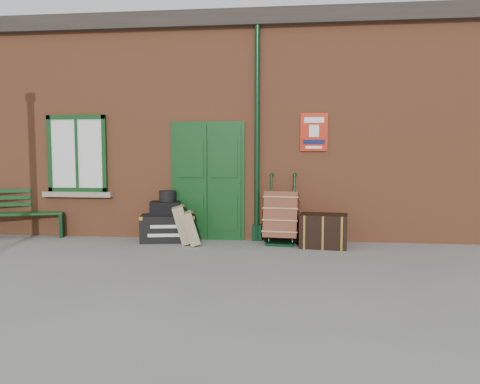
# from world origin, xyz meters

# --- Properties ---
(ground) EXTENTS (80.00, 80.00, 0.00)m
(ground) POSITION_xyz_m (0.00, 0.00, 0.00)
(ground) COLOR gray
(ground) RESTS_ON ground
(station_building) EXTENTS (10.30, 4.30, 4.36)m
(station_building) POSITION_xyz_m (-0.00, 3.49, 2.16)
(station_building) COLOR #9D5432
(station_building) RESTS_ON ground
(bench) EXTENTS (1.66, 0.95, 0.98)m
(bench) POSITION_xyz_m (-4.00, 1.32, 0.49)
(bench) COLOR #103C15
(bench) RESTS_ON ground
(houdini_trunk) EXTENTS (1.09, 0.73, 0.50)m
(houdini_trunk) POSITION_xyz_m (-1.01, 1.20, 0.25)
(houdini_trunk) COLOR black
(houdini_trunk) RESTS_ON ground
(strongbox) EXTENTS (0.62, 0.50, 0.25)m
(strongbox) POSITION_xyz_m (-1.06, 1.20, 0.63)
(strongbox) COLOR black
(strongbox) RESTS_ON houdini_trunk
(hatbox) EXTENTS (0.35, 0.35, 0.20)m
(hatbox) POSITION_xyz_m (-1.03, 1.23, 0.86)
(hatbox) COLOR black
(hatbox) RESTS_ON strongbox
(suitcase_back) EXTENTS (0.48, 0.57, 0.71)m
(suitcase_back) POSITION_xyz_m (-0.69, 1.00, 0.36)
(suitcase_back) COLOR tan
(suitcase_back) RESTS_ON ground
(suitcase_front) EXTENTS (0.43, 0.51, 0.61)m
(suitcase_front) POSITION_xyz_m (-0.51, 0.90, 0.31)
(suitcase_front) COLOR tan
(suitcase_front) RESTS_ON ground
(porter_trolley) EXTENTS (0.68, 0.72, 1.26)m
(porter_trolley) POSITION_xyz_m (1.12, 1.23, 0.49)
(porter_trolley) COLOR black
(porter_trolley) RESTS_ON ground
(dark_trunk) EXTENTS (0.87, 0.62, 0.59)m
(dark_trunk) POSITION_xyz_m (1.87, 0.96, 0.29)
(dark_trunk) COLOR black
(dark_trunk) RESTS_ON ground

